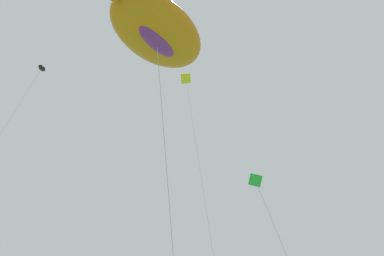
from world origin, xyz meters
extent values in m
ellipsoid|color=orange|center=(-2.93, 11.00, 13.33)|extent=(5.97, 5.00, 1.34)
ellipsoid|color=purple|center=(-2.93, 11.00, 12.72)|extent=(2.40, 1.54, 0.48)
cylinder|color=#B2B2B7|center=(-1.31, 12.24, 6.33)|extent=(3.28, 2.51, 12.66)
cube|color=green|center=(1.53, 10.05, 6.58)|extent=(0.52, 0.64, 0.52)
cube|color=yellow|center=(4.84, 20.57, 21.05)|extent=(1.24, 0.83, 0.98)
cylinder|color=#B2B2B7|center=(5.16, 18.80, 10.52)|extent=(0.66, 3.55, 21.05)
ellipsoid|color=black|center=(-6.47, 27.57, 21.81)|extent=(0.94, 1.03, 0.28)
camera|label=1|loc=(-7.53, 1.33, 1.46)|focal=30.11mm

